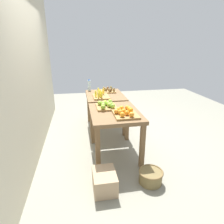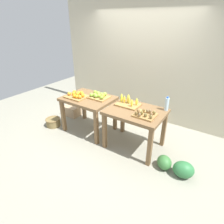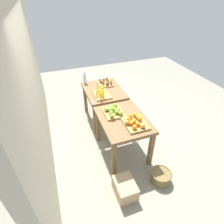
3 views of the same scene
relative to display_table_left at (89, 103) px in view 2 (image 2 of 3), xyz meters
The scene contains 12 objects.
ground_plane 0.88m from the display_table_left, ahead, with size 8.00×8.00×0.00m, color gray.
back_wall 1.68m from the display_table_left, 67.47° to the left, with size 4.40×0.12×3.00m, color beige.
display_table_left is the anchor object (origin of this frame).
display_table_right 1.12m from the display_table_left, ahead, with size 1.04×0.80×0.79m.
orange_bin 0.29m from the display_table_left, 149.04° to the right, with size 0.44×0.38×0.11m.
apple_bin 0.28m from the display_table_left, 27.63° to the left, with size 0.41×0.34×0.11m.
banana_crate 0.91m from the display_table_left, ahead, with size 0.44×0.32×0.17m.
kiwi_bin 1.36m from the display_table_left, ahead, with size 0.36×0.32×0.10m.
water_bottle 1.62m from the display_table_left, 11.07° to the left, with size 0.07×0.07×0.26m.
watermelon_pile 2.12m from the display_table_left, ahead, with size 0.69×0.36×0.27m.
wicker_basket 1.07m from the display_table_left, 157.21° to the right, with size 0.34×0.34×0.19m.
cardboard_produce_box 1.05m from the display_table_left, 160.50° to the left, with size 0.40×0.30×0.26m, color tan.
Camera 2 is at (1.87, -2.75, 2.28)m, focal length 29.73 mm.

